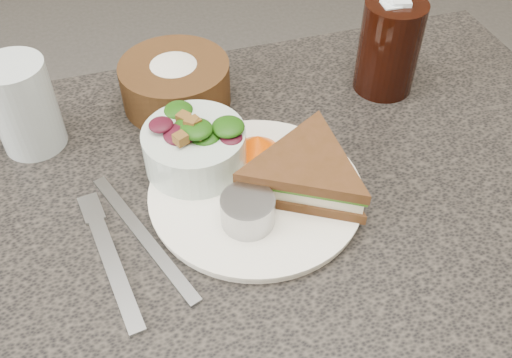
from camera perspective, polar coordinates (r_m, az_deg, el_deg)
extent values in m
cube|color=black|center=(1.01, 0.28, -17.42)|extent=(1.00, 0.70, 0.75)
cylinder|color=white|center=(0.71, 0.00, -1.39)|extent=(0.26, 0.26, 0.01)
cylinder|color=#97989A|center=(0.65, -0.83, -3.21)|extent=(0.07, 0.07, 0.04)
cone|color=#FF5200|center=(0.74, 0.13, 3.52)|extent=(0.08, 0.08, 0.03)
cube|color=#A1A5A9|center=(0.66, -14.13, -8.36)|extent=(0.05, 0.19, 0.01)
cube|color=#95989D|center=(0.68, -11.22, -5.61)|extent=(0.09, 0.22, 0.00)
cylinder|color=silver|center=(0.80, -22.21, 6.78)|extent=(0.10, 0.10, 0.13)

